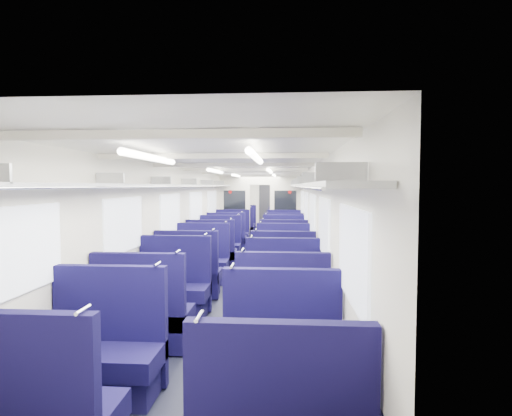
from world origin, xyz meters
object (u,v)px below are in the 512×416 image
at_px(seat_8, 189,276).
at_px(seat_23, 284,226).
at_px(seat_3, 282,362).
at_px(bulkhead, 260,207).
at_px(end_door, 267,206).
at_px(seat_18, 232,235).
at_px(seat_2, 105,355).
at_px(seat_17, 284,241).
at_px(seat_5, 282,317).
at_px(seat_19, 284,236).
at_px(seat_21, 284,229).
at_px(seat_6, 173,290).
at_px(seat_16, 227,240).
at_px(seat_22, 242,226).
at_px(seat_13, 283,254).
at_px(seat_7, 283,295).
at_px(seat_9, 283,277).
at_px(seat_20, 238,229).
at_px(seat_15, 284,246).
at_px(seat_11, 283,264).
at_px(seat_14, 219,247).
at_px(seat_4, 143,319).
at_px(seat_10, 202,263).

bearing_deg(seat_8, seat_23, 79.64).
bearing_deg(seat_3, bulkhead, 94.55).
relative_size(end_door, seat_18, 1.63).
height_order(seat_2, seat_17, same).
relative_size(seat_5, seat_19, 1.00).
height_order(seat_3, seat_21, same).
height_order(seat_6, seat_16, same).
bearing_deg(seat_22, seat_17, -69.02).
relative_size(seat_2, seat_18, 1.00).
bearing_deg(seat_23, seat_16, -110.86).
relative_size(end_door, seat_13, 1.63).
xyz_separation_m(seat_8, seat_23, (1.66, 9.08, 0.00)).
distance_m(seat_7, seat_21, 8.97).
bearing_deg(seat_16, seat_9, -70.42).
bearing_deg(seat_5, end_door, 93.21).
distance_m(bulkhead, seat_7, 8.27).
xyz_separation_m(seat_7, seat_20, (-1.66, 8.90, 0.00)).
bearing_deg(seat_8, seat_15, 65.29).
bearing_deg(seat_16, seat_20, 90.00).
bearing_deg(seat_11, seat_18, 109.42).
bearing_deg(seat_17, seat_14, -143.77).
relative_size(seat_11, seat_23, 1.00).
relative_size(seat_3, seat_20, 1.00).
bearing_deg(seat_14, seat_2, -90.00).
relative_size(seat_4, seat_10, 1.00).
xyz_separation_m(seat_5, seat_18, (-1.66, 8.06, 0.00)).
distance_m(seat_11, seat_18, 4.99).
distance_m(end_door, seat_7, 13.86).
xyz_separation_m(seat_17, seat_22, (-1.66, 4.33, 0.00)).
xyz_separation_m(seat_17, seat_23, (0.00, 4.46, 0.00)).
relative_size(seat_7, seat_8, 1.00).
bearing_deg(end_door, seat_18, -97.00).
height_order(seat_7, seat_18, same).
distance_m(end_door, seat_20, 5.03).
xyz_separation_m(seat_3, seat_20, (-1.66, 11.14, 0.00)).
distance_m(seat_7, seat_22, 10.23).
bearing_deg(seat_8, seat_2, -90.00).
relative_size(bulkhead, seat_2, 2.28).
distance_m(seat_5, seat_14, 5.78).
bearing_deg(seat_21, seat_2, -98.45).
xyz_separation_m(seat_14, seat_18, (0.00, 2.52, 0.00)).
relative_size(bulkhead, seat_10, 2.28).
bearing_deg(end_door, seat_6, -93.48).
xyz_separation_m(seat_14, seat_23, (1.66, 5.68, 0.00)).
relative_size(seat_10, seat_15, 1.00).
height_order(seat_10, seat_21, same).
xyz_separation_m(bulkhead, seat_3, (0.83, -10.42, -0.85)).
bearing_deg(seat_23, seat_2, -97.60).
relative_size(bulkhead, seat_7, 2.28).
xyz_separation_m(end_door, seat_5, (0.83, -14.81, -0.62)).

